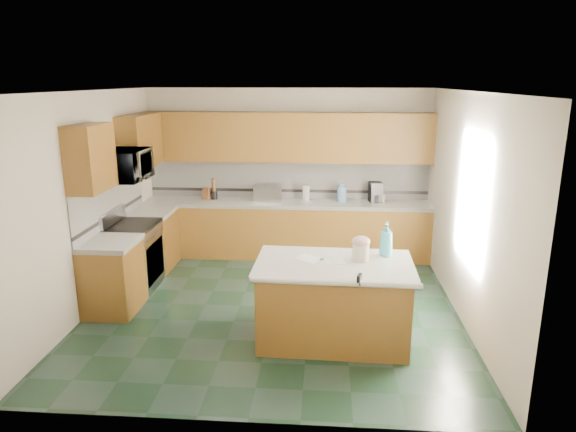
{
  "coord_description": "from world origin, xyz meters",
  "views": [
    {
      "loc": [
        0.62,
        -6.04,
        2.83
      ],
      "look_at": [
        0.15,
        0.35,
        1.12
      ],
      "focal_mm": 32.0,
      "sensor_mm": 36.0,
      "label": 1
    }
  ],
  "objects_px": {
    "soap_bottle_island": "(386,239)",
    "coffee_maker": "(375,192)",
    "knife_block": "(206,194)",
    "toaster_oven": "(268,193)",
    "treat_jar": "(361,252)",
    "island_top": "(334,265)",
    "island_base": "(333,304)"
  },
  "relations": [
    {
      "from": "toaster_oven",
      "to": "coffee_maker",
      "type": "bearing_deg",
      "value": 0.73
    },
    {
      "from": "knife_block",
      "to": "toaster_oven",
      "type": "xyz_separation_m",
      "value": [
        1.01,
        0.0,
        0.03
      ]
    },
    {
      "from": "treat_jar",
      "to": "knife_block",
      "type": "height_order",
      "value": "knife_block"
    },
    {
      "from": "toaster_oven",
      "to": "coffee_maker",
      "type": "relative_size",
      "value": 1.34
    },
    {
      "from": "island_top",
      "to": "treat_jar",
      "type": "bearing_deg",
      "value": 17.56
    },
    {
      "from": "knife_block",
      "to": "coffee_maker",
      "type": "distance_m",
      "value": 2.75
    },
    {
      "from": "toaster_oven",
      "to": "treat_jar",
      "type": "bearing_deg",
      "value": -64.64
    },
    {
      "from": "knife_block",
      "to": "soap_bottle_island",
      "type": "bearing_deg",
      "value": -26.91
    },
    {
      "from": "island_base",
      "to": "treat_jar",
      "type": "xyz_separation_m",
      "value": [
        0.29,
        0.08,
        0.58
      ]
    },
    {
      "from": "soap_bottle_island",
      "to": "knife_block",
      "type": "bearing_deg",
      "value": 156.4
    },
    {
      "from": "island_base",
      "to": "knife_block",
      "type": "xyz_separation_m",
      "value": [
        -2.05,
        2.85,
        0.59
      ]
    },
    {
      "from": "island_top",
      "to": "soap_bottle_island",
      "type": "distance_m",
      "value": 0.67
    },
    {
      "from": "island_base",
      "to": "treat_jar",
      "type": "bearing_deg",
      "value": 17.56
    },
    {
      "from": "island_base",
      "to": "coffee_maker",
      "type": "distance_m",
      "value": 3.04
    },
    {
      "from": "knife_block",
      "to": "toaster_oven",
      "type": "distance_m",
      "value": 1.01
    },
    {
      "from": "island_base",
      "to": "coffee_maker",
      "type": "xyz_separation_m",
      "value": [
        0.69,
        2.88,
        0.65
      ]
    },
    {
      "from": "toaster_oven",
      "to": "coffee_maker",
      "type": "height_order",
      "value": "coffee_maker"
    },
    {
      "from": "treat_jar",
      "to": "knife_block",
      "type": "bearing_deg",
      "value": 150.27
    },
    {
      "from": "treat_jar",
      "to": "soap_bottle_island",
      "type": "bearing_deg",
      "value": 51.94
    },
    {
      "from": "treat_jar",
      "to": "coffee_maker",
      "type": "distance_m",
      "value": 2.83
    },
    {
      "from": "island_base",
      "to": "soap_bottle_island",
      "type": "xyz_separation_m",
      "value": [
        0.58,
        0.26,
        0.68
      ]
    },
    {
      "from": "knife_block",
      "to": "treat_jar",
      "type": "bearing_deg",
      "value": -32.16
    },
    {
      "from": "soap_bottle_island",
      "to": "island_top",
      "type": "bearing_deg",
      "value": -134.6
    },
    {
      "from": "treat_jar",
      "to": "coffee_maker",
      "type": "xyz_separation_m",
      "value": [
        0.41,
        2.8,
        0.07
      ]
    },
    {
      "from": "treat_jar",
      "to": "soap_bottle_island",
      "type": "xyz_separation_m",
      "value": [
        0.29,
        0.18,
        0.1
      ]
    },
    {
      "from": "soap_bottle_island",
      "to": "treat_jar",
      "type": "bearing_deg",
      "value": -127.19
    },
    {
      "from": "island_base",
      "to": "toaster_oven",
      "type": "xyz_separation_m",
      "value": [
        -1.04,
        2.85,
        0.61
      ]
    },
    {
      "from": "soap_bottle_island",
      "to": "coffee_maker",
      "type": "height_order",
      "value": "soap_bottle_island"
    },
    {
      "from": "treat_jar",
      "to": "coffee_maker",
      "type": "height_order",
      "value": "coffee_maker"
    },
    {
      "from": "island_top",
      "to": "soap_bottle_island",
      "type": "bearing_deg",
      "value": 26.06
    },
    {
      "from": "soap_bottle_island",
      "to": "island_base",
      "type": "bearing_deg",
      "value": -134.6
    },
    {
      "from": "treat_jar",
      "to": "soap_bottle_island",
      "type": "height_order",
      "value": "soap_bottle_island"
    }
  ]
}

